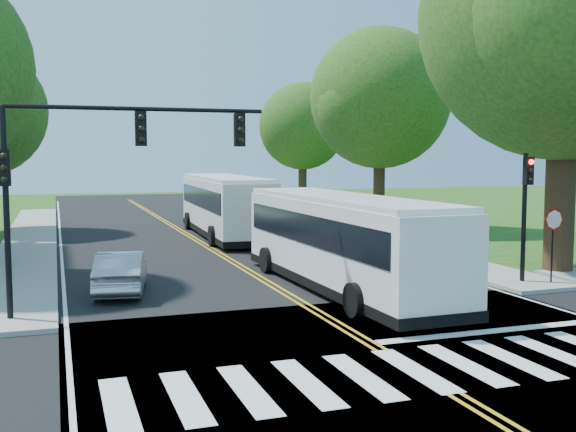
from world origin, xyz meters
name	(u,v)px	position (x,y,z in m)	size (l,w,h in m)	color
ground	(403,364)	(0.00, 0.00, 0.00)	(140.00, 140.00, 0.00)	#1F4110
road	(215,251)	(0.00, 18.00, 0.01)	(14.00, 96.00, 0.01)	black
cross_road	(403,363)	(0.00, 0.00, 0.01)	(60.00, 12.00, 0.01)	black
center_line	(198,241)	(0.00, 22.00, 0.01)	(0.36, 70.00, 0.01)	gold
edge_line_w	(61,247)	(-6.80, 22.00, 0.01)	(0.12, 70.00, 0.01)	silver
edge_line_e	(319,236)	(6.80, 22.00, 0.01)	(0.12, 70.00, 0.01)	silver
crosswalk	(414,370)	(0.00, -0.50, 0.02)	(12.60, 3.00, 0.01)	silver
stop_bar	(494,331)	(3.50, 1.60, 0.02)	(6.60, 0.40, 0.01)	silver
sidewalk_nw	(30,239)	(-8.30, 25.00, 0.07)	(2.60, 40.00, 0.15)	gray
sidewalk_ne	(323,228)	(8.30, 25.00, 0.07)	(2.60, 40.00, 0.15)	gray
tree_ne_big	(567,15)	(11.00, 8.00, 9.62)	(10.80, 10.80, 14.91)	#312013
tree_east_mid	(380,98)	(11.50, 24.00, 7.86)	(8.40, 8.40, 11.93)	#312013
tree_east_far	(303,126)	(12.50, 40.00, 6.86)	(7.20, 7.20, 10.34)	#312013
signal_nw	(98,159)	(-5.86, 6.43, 4.38)	(7.15, 0.46, 5.66)	black
signal_ne	(526,200)	(8.20, 6.44, 2.96)	(0.30, 0.46, 4.40)	black
stop_sign	(553,227)	(9.00, 5.98, 2.03)	(0.76, 0.08, 2.53)	black
bus_lead	(342,240)	(1.98, 7.79, 1.67)	(3.16, 12.18, 3.13)	white
bus_follow	(225,205)	(1.81, 23.48, 1.76)	(3.48, 12.91, 3.32)	white
hatchback	(121,272)	(-5.03, 9.60, 0.70)	(1.45, 4.16, 1.37)	#ADB0B5
suv	(369,250)	(4.96, 11.90, 0.67)	(2.19, 4.74, 1.32)	#ACAFB4
dark_sedan	(303,231)	(4.94, 19.55, 0.62)	(1.71, 4.21, 1.22)	black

